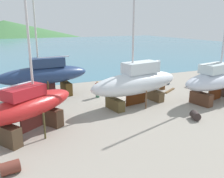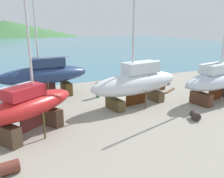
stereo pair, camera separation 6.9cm
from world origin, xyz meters
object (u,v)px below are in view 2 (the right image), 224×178
(sailboat_mid_port, at_px, (217,80))
(barrel_tar_black, at_px, (162,85))
(worker, at_px, (98,89))
(barrel_rust_mid, at_px, (192,83))
(barrel_rust_far, at_px, (166,82))
(barrel_tipped_right, at_px, (10,167))
(barrel_tipped_left, at_px, (125,84))
(sailboat_large_starboard, at_px, (44,75))
(barrel_by_slipway, at_px, (195,116))
(sailboat_small_center, at_px, (30,106))
(sailboat_far_slipway, at_px, (137,82))

(sailboat_mid_port, relative_size, barrel_tar_black, 14.50)
(worker, bearing_deg, barrel_rust_mid, 161.87)
(barrel_rust_far, height_order, barrel_tipped_right, barrel_tipped_right)
(sailboat_mid_port, height_order, worker, sailboat_mid_port)
(worker, relative_size, barrel_tipped_left, 1.93)
(barrel_tar_black, xyz_separation_m, barrel_tipped_right, (-16.24, -9.85, -0.11))
(sailboat_large_starboard, distance_m, barrel_tipped_left, 9.04)
(barrel_rust_mid, bearing_deg, barrel_by_slipway, -130.91)
(barrel_tar_black, bearing_deg, sailboat_mid_port, -69.00)
(barrel_rust_mid, bearing_deg, barrel_rust_far, 133.04)
(sailboat_mid_port, relative_size, barrel_rust_far, 14.03)
(barrel_rust_far, relative_size, barrel_by_slipway, 1.07)
(sailboat_small_center, xyz_separation_m, barrel_rust_far, (16.58, 7.56, -1.70))
(barrel_tar_black, bearing_deg, sailboat_far_slipway, -147.98)
(worker, bearing_deg, sailboat_large_starboard, -41.02)
(sailboat_mid_port, xyz_separation_m, barrel_tar_black, (-2.10, 5.48, -1.63))
(barrel_tar_black, xyz_separation_m, barrel_tipped_left, (-3.64, 2.15, 0.00))
(barrel_rust_far, bearing_deg, worker, -170.30)
(sailboat_small_center, height_order, barrel_by_slipway, sailboat_small_center)
(sailboat_mid_port, relative_size, barrel_rust_mid, 14.99)
(sailboat_large_starboard, height_order, barrel_rust_far, sailboat_large_starboard)
(worker, relative_size, barrel_tar_black, 1.93)
(barrel_rust_far, bearing_deg, sailboat_mid_port, -88.01)
(sailboat_far_slipway, xyz_separation_m, barrel_tipped_right, (-10.93, -6.53, -1.78))
(sailboat_small_center, xyz_separation_m, barrel_tar_black, (14.73, 5.79, -1.58))
(barrel_tipped_right, height_order, barrel_by_slipway, barrel_tipped_right)
(barrel_tar_black, bearing_deg, barrel_tipped_right, -148.77)
(barrel_rust_far, relative_size, barrel_tar_black, 1.03)
(sailboat_large_starboard, xyz_separation_m, sailboat_mid_port, (14.59, -7.88, -0.24))
(sailboat_far_slipway, relative_size, barrel_tar_black, 16.30)
(barrel_rust_mid, bearing_deg, sailboat_small_center, -163.96)
(sailboat_far_slipway, xyz_separation_m, worker, (-2.45, 3.45, -1.23))
(barrel_tar_black, bearing_deg, sailboat_large_starboard, 169.11)
(sailboat_far_slipway, relative_size, sailboat_mid_port, 1.12)
(sailboat_large_starboard, relative_size, worker, 9.27)
(sailboat_mid_port, distance_m, sailboat_small_center, 16.84)
(sailboat_small_center, distance_m, barrel_tar_black, 15.91)
(barrel_rust_mid, distance_m, barrel_tipped_left, 7.98)
(barrel_rust_far, distance_m, barrel_by_slipway, 11.14)
(sailboat_large_starboard, relative_size, barrel_rust_mid, 18.53)
(sailboat_mid_port, height_order, barrel_rust_mid, sailboat_mid_port)
(sailboat_far_slipway, distance_m, barrel_tipped_left, 5.96)
(sailboat_small_center, distance_m, barrel_tipped_right, 4.65)
(sailboat_large_starboard, relative_size, sailboat_small_center, 1.25)
(barrel_tipped_right, distance_m, barrel_tipped_left, 17.40)
(barrel_rust_mid, relative_size, barrel_tar_black, 0.97)
(sailboat_mid_port, height_order, barrel_tipped_left, sailboat_mid_port)
(sailboat_mid_port, bearing_deg, barrel_rust_mid, 60.19)
(sailboat_far_slipway, distance_m, barrel_rust_far, 8.97)
(sailboat_mid_port, distance_m, barrel_tar_black, 6.09)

